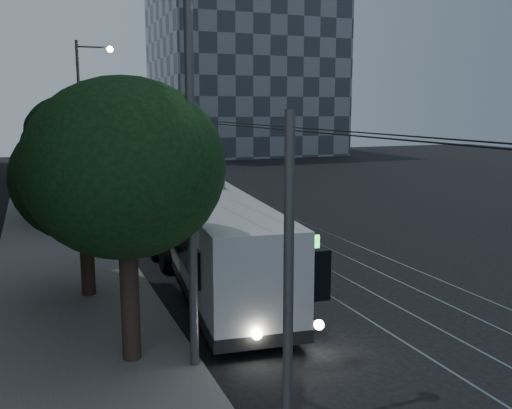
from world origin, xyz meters
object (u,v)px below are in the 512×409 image
Objects in this scene: pickup_silver at (133,222)px; streetlamp_near at (208,118)px; car_white_b at (106,195)px; car_white_c at (94,181)px; trolleybus at (214,240)px; car_white_a at (146,205)px; car_white_d at (94,169)px; streetlamp_far at (86,103)px.

streetlamp_near reaches higher than pickup_silver.
car_white_c is (0.03, 7.13, 0.02)m from car_white_b.
streetlamp_near is (-1.89, -5.80, 4.14)m from trolleybus.
car_white_a is (0.20, 13.44, -0.99)m from trolleybus.
car_white_d is at bearing 93.22° from car_white_c.
streetlamp_far reaches higher than trolleybus.
streetlamp_near reaches higher than car_white_a.
pickup_silver is 14.84m from streetlamp_near.
streetlamp_near is at bearing -70.21° from car_white_d.
pickup_silver is 10.18m from car_white_b.
car_white_c is (-1.57, 12.04, -0.02)m from car_white_a.
car_white_d is at bearing 88.04° from streetlamp_near.
streetlamp_far is at bearing -75.78° from car_white_d.
pickup_silver is 1.52× the size of car_white_a.
car_white_d is 39.79m from streetlamp_near.
pickup_silver is at bearing 105.62° from trolleybus.
car_white_c is 6.02m from streetlamp_far.
streetlamp_far is (-1.88, 23.53, 4.66)m from trolleybus.
car_white_d is (-0.54, 33.65, -0.90)m from trolleybus.
streetlamp_near is at bearing -90.03° from streetlamp_far.
trolleybus is 33.67m from car_white_d.
trolleybus is 2.84× the size of car_white_b.
pickup_silver is 1.40× the size of car_white_b.
pickup_silver is at bearing -105.91° from car_white_a.
pickup_silver is 16.31m from streetlamp_far.
streetlamp_far is (-0.51, -1.95, 5.67)m from car_white_c.
streetlamp_far reaches higher than pickup_silver.
pickup_silver reaches higher than car_white_b.
trolleybus is 13.48m from car_white_a.
car_white_a is at bearing -78.36° from streetlamp_far.
car_white_b is (-1.60, 4.91, -0.05)m from car_white_a.
car_white_b is at bearing -81.17° from car_white_c.
pickup_silver reaches higher than car_white_c.
car_white_b is 7.13m from car_white_c.
car_white_a is at bearing -78.76° from car_white_b.
car_white_a is 11.75m from streetlamp_far.
streetlamp_far is at bearing -95.48° from car_white_c.
streetlamp_far is (0.01, 29.33, 0.52)m from streetlamp_near.
trolleybus reaches higher than pickup_silver.
trolleybus is 24.06m from streetlamp_far.
trolleybus reaches higher than car_white_b.
car_white_d is (0.86, 25.47, -0.07)m from pickup_silver.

